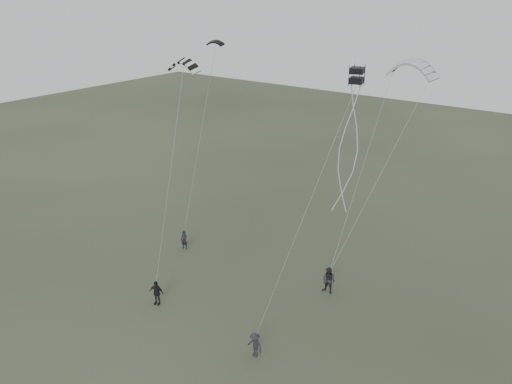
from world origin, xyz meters
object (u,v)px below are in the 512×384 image
Objects in this scene: kite_pale_large at (412,62)px; kite_striped at (183,61)px; flyer_center at (156,293)px; kite_box at (357,75)px; kite_dark_small at (215,42)px; flyer_left at (184,240)px; flyer_far at (255,345)px; flyer_right at (329,281)px.

kite_striped is (-11.50, -9.95, 0.23)m from kite_pale_large.
kite_pale_large is at bearing 41.08° from flyer_center.
kite_pale_large is at bearing 85.47° from kite_box.
kite_striped is 13.80m from kite_box.
kite_box is at bearing -31.69° from kite_dark_small.
flyer_left is 13.63m from flyer_far.
kite_striped is at bearing -76.73° from kite_dark_small.
flyer_left is 1.04× the size of flyer_far.
kite_pale_large reaches higher than flyer_right.
flyer_far is 15.44m from kite_box.
flyer_far is at bearing -47.26° from kite_dark_small.
kite_pale_large is 15.21m from kite_striped.
flyer_right is at bearing -17.50° from kite_dark_small.
kite_dark_small is at bearing -144.35° from kite_pale_large.
kite_dark_small is (-3.40, 10.52, 14.66)m from flyer_center.
kite_dark_small is 16.99m from kite_box.
kite_dark_small is at bearing 73.09° from flyer_left.
kite_dark_small is (0.33, 4.04, 14.71)m from flyer_left.
kite_striped is at bearing -166.34° from flyer_right.
kite_box reaches higher than flyer_center.
kite_dark_small reaches higher than kite_striped.
flyer_far is 1.08× the size of kite_dark_small.
flyer_left is 14.16m from kite_striped.
kite_box is at bearing -26.18° from flyer_left.
flyer_center is at bearing -72.34° from flyer_left.
flyer_left is 0.62× the size of kite_striped.
flyer_center is 18.92m from kite_box.
kite_dark_small is (-11.52, 10.77, 14.75)m from flyer_far.
flyer_left is 7.48m from flyer_center.
flyer_left is 15.26m from kite_dark_small.
flyer_right is 7.98m from flyer_far.
flyer_left is 0.83× the size of flyer_right.
flyer_far is 2.16× the size of kite_box.
flyer_right is 15.75m from kite_box.
flyer_center is (3.73, -6.48, 0.06)m from flyer_left.
kite_dark_small is at bearing 168.02° from flyer_right.
kite_dark_small is at bearing 139.10° from kite_box.
flyer_left is 0.42× the size of kite_pale_large.
kite_striped reaches higher than flyer_far.
flyer_center is 18.36m from kite_dark_small.
kite_striped is (1.91, -0.99, 13.99)m from flyer_left.
flyer_right is (12.14, 1.24, 0.16)m from flyer_left.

